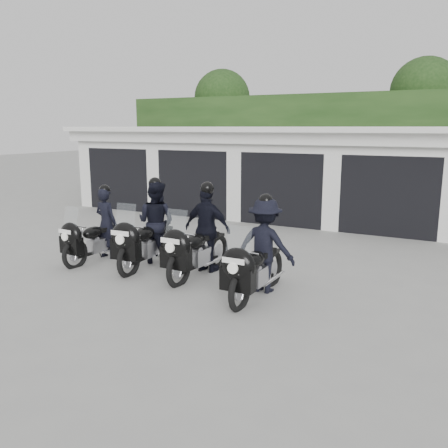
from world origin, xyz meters
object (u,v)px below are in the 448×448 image
at_px(police_bike_a, 97,230).
at_px(police_bike_d, 261,251).
at_px(police_bike_b, 151,228).
at_px(police_bike_c, 203,235).

xyz_separation_m(police_bike_a, police_bike_d, (4.11, -0.33, 0.10)).
distance_m(police_bike_b, police_bike_c, 1.31).
distance_m(police_bike_a, police_bike_c, 2.60).
xyz_separation_m(police_bike_a, police_bike_b, (1.28, 0.28, 0.13)).
bearing_deg(police_bike_d, police_bike_b, 168.95).
bearing_deg(police_bike_b, police_bike_d, -15.54).
bearing_deg(police_bike_c, police_bike_b, -179.84).
bearing_deg(police_bike_d, police_bike_c, 160.83).
height_order(police_bike_b, police_bike_c, police_bike_b).
bearing_deg(police_bike_d, police_bike_a, 176.43).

